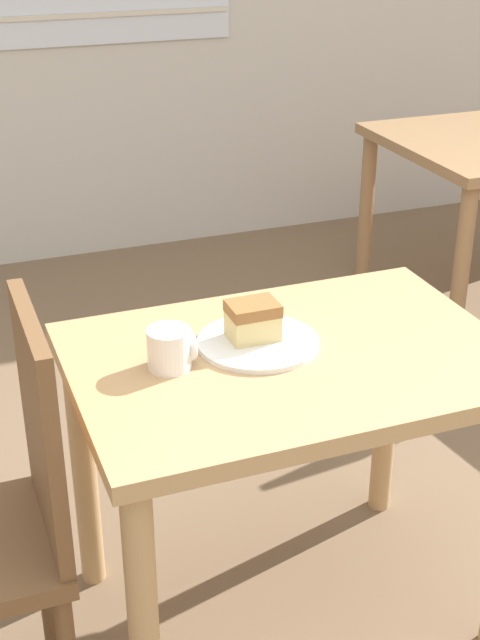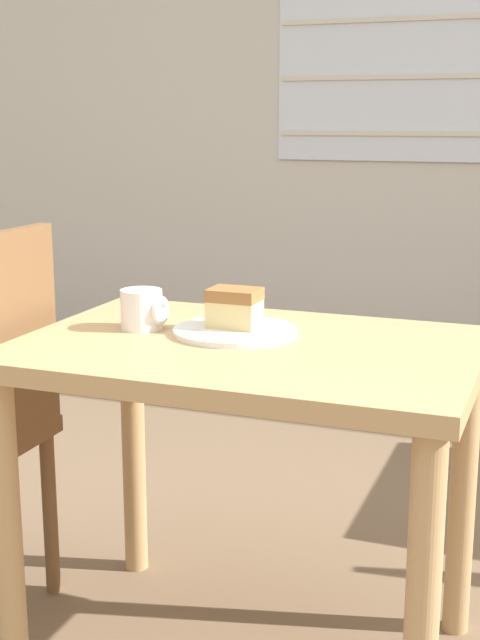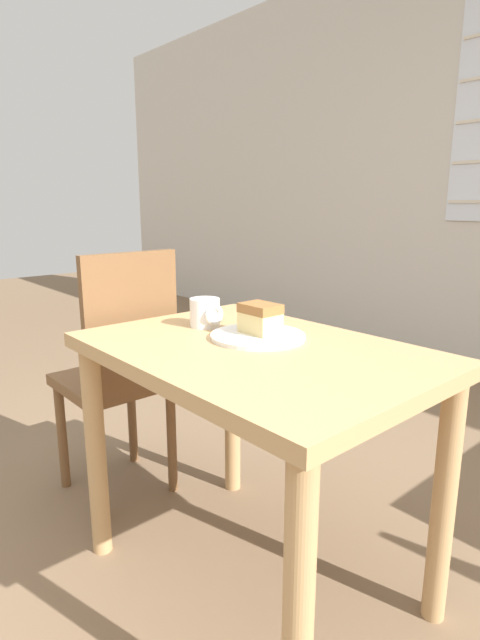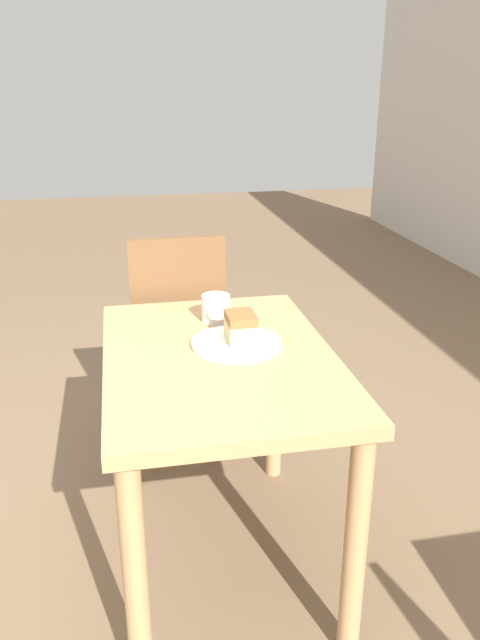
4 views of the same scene
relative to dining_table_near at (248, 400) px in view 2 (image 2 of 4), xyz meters
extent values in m
cube|color=beige|center=(0.14, 2.53, 0.80)|extent=(10.00, 0.06, 2.80)
cube|color=beige|center=(0.00, 2.47, 0.50)|extent=(1.50, 0.01, 0.02)
cube|color=beige|center=(0.00, 2.47, 0.75)|extent=(1.50, 0.01, 0.02)
cube|color=beige|center=(0.00, 2.47, 1.00)|extent=(1.50, 0.01, 0.02)
cube|color=tan|center=(0.00, 0.00, 0.10)|extent=(0.94, 0.65, 0.04)
cylinder|color=tan|center=(-0.42, -0.28, -0.26)|extent=(0.06, 0.06, 0.68)
cylinder|color=tan|center=(0.42, -0.28, -0.26)|extent=(0.06, 0.06, 0.68)
cylinder|color=tan|center=(-0.42, 0.28, -0.26)|extent=(0.06, 0.06, 0.68)
cylinder|color=tan|center=(0.42, 0.28, -0.26)|extent=(0.06, 0.06, 0.68)
cylinder|color=brown|center=(-0.56, 0.09, -0.39)|extent=(0.04, 0.04, 0.42)
cube|color=brown|center=(-0.54, -0.06, 0.10)|extent=(0.03, 0.34, 0.47)
cylinder|color=white|center=(-0.05, 0.06, 0.13)|extent=(0.27, 0.27, 0.01)
cube|color=#E0C67F|center=(-0.06, 0.07, 0.16)|extent=(0.11, 0.08, 0.06)
cube|color=#936033|center=(-0.06, 0.07, 0.21)|extent=(0.11, 0.08, 0.03)
cylinder|color=white|center=(-0.26, 0.03, 0.17)|extent=(0.09, 0.09, 0.09)
torus|color=white|center=(-0.21, 0.03, 0.17)|extent=(0.02, 0.06, 0.06)
camera|label=1|loc=(-0.69, -1.52, 1.03)|focal=50.00mm
camera|label=2|loc=(0.61, -1.66, 0.57)|focal=50.00mm
camera|label=3|loc=(0.93, -0.87, 0.49)|focal=28.00mm
camera|label=4|loc=(1.60, -0.26, 0.85)|focal=35.00mm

